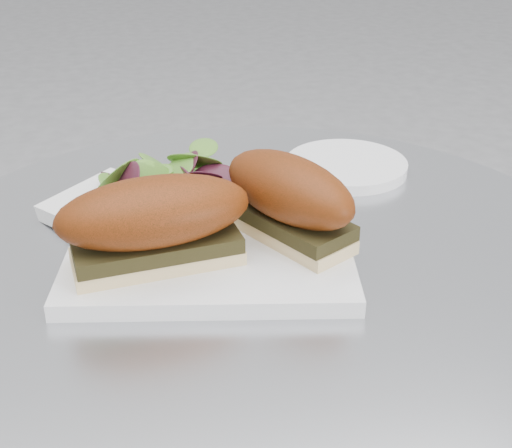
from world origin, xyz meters
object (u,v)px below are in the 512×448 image
Objects in this scene: sandwich_left at (155,221)px; saucer at (346,166)px; plate at (211,235)px; sandwich_right at (289,197)px.

saucer is at bearing 31.87° from sandwich_left.
plate is 1.47× the size of sandwich_left.
sandwich_right is (0.07, -0.03, 0.05)m from plate.
sandwich_right is at bearing 3.05° from sandwich_left.
sandwich_left is 0.32m from saucer.
plate is 0.09m from sandwich_right.
sandwich_left is at bearing -142.19° from saucer.
sandwich_left is at bearing -137.25° from plate.
sandwich_left is at bearing -109.16° from sandwich_right.
plate is 0.09m from sandwich_left.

